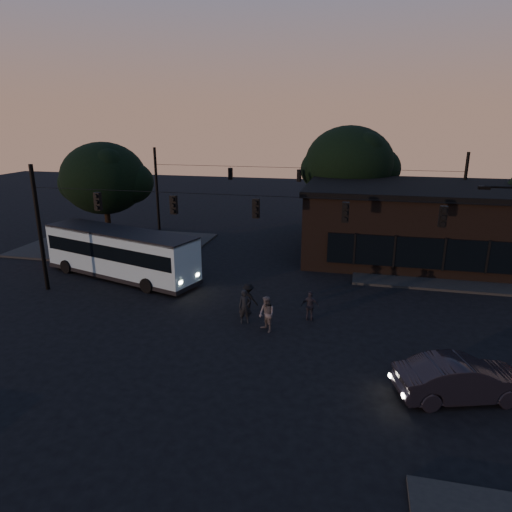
% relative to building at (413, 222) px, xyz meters
% --- Properties ---
extents(ground, '(120.00, 120.00, 0.00)m').
position_rel_building_xyz_m(ground, '(-9.00, -15.97, -2.71)').
color(ground, black).
rests_on(ground, ground).
extents(sidewalk_far_right, '(14.00, 10.00, 0.15)m').
position_rel_building_xyz_m(sidewalk_far_right, '(3.00, -1.97, -2.63)').
color(sidewalk_far_right, black).
rests_on(sidewalk_far_right, ground).
extents(sidewalk_far_left, '(14.00, 10.00, 0.15)m').
position_rel_building_xyz_m(sidewalk_far_left, '(-23.00, -1.97, -2.63)').
color(sidewalk_far_left, black).
rests_on(sidewalk_far_left, ground).
extents(building, '(15.40, 10.41, 5.40)m').
position_rel_building_xyz_m(building, '(0.00, 0.00, 0.00)').
color(building, black).
rests_on(building, ground).
extents(tree_behind, '(7.60, 7.60, 9.43)m').
position_rel_building_xyz_m(tree_behind, '(-5.00, 6.03, 3.48)').
color(tree_behind, black).
rests_on(tree_behind, ground).
extents(tree_left, '(6.40, 6.40, 8.30)m').
position_rel_building_xyz_m(tree_left, '(-23.00, -2.97, 2.86)').
color(tree_left, black).
rests_on(tree_left, ground).
extents(signal_rig_near, '(26.24, 0.30, 7.50)m').
position_rel_building_xyz_m(signal_rig_near, '(-9.00, -11.97, 1.74)').
color(signal_rig_near, black).
rests_on(signal_rig_near, ground).
extents(signal_rig_far, '(26.24, 0.30, 7.50)m').
position_rel_building_xyz_m(signal_rig_far, '(-9.00, 4.03, 1.50)').
color(signal_rig_far, black).
rests_on(signal_rig_far, ground).
extents(bus, '(11.43, 5.73, 3.14)m').
position_rel_building_xyz_m(bus, '(-18.66, -8.97, -0.94)').
color(bus, '#91B0B8').
rests_on(bus, ground).
extents(car, '(5.09, 3.04, 1.58)m').
position_rel_building_xyz_m(car, '(0.24, -18.36, -1.92)').
color(car, black).
rests_on(car, ground).
extents(pedestrian_a, '(0.75, 0.63, 1.75)m').
position_rel_building_xyz_m(pedestrian_a, '(-9.14, -13.83, -1.83)').
color(pedestrian_a, black).
rests_on(pedestrian_a, ground).
extents(pedestrian_b, '(1.09, 1.09, 1.79)m').
position_rel_building_xyz_m(pedestrian_b, '(-7.87, -14.55, -1.81)').
color(pedestrian_b, '#514949').
rests_on(pedestrian_b, ground).
extents(pedestrian_c, '(0.94, 0.45, 1.57)m').
position_rel_building_xyz_m(pedestrian_c, '(-5.97, -12.79, -1.92)').
color(pedestrian_c, black).
rests_on(pedestrian_c, ground).
extents(pedestrian_d, '(1.21, 0.91, 1.67)m').
position_rel_building_xyz_m(pedestrian_d, '(-9.26, -12.65, -1.88)').
color(pedestrian_d, black).
rests_on(pedestrian_d, ground).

